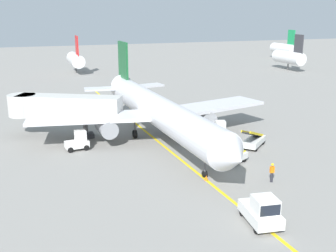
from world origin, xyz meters
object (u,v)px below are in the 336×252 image
Objects in this scene: airliner at (157,110)px; safety_cone_nose_right at (224,131)px; baggage_tug_by_cargo_door at (78,141)px; jet_bridge at (58,107)px; pushback_tug at (262,211)px; belt_loader_aft_hold at (231,157)px; belt_loader_forward_hold at (254,140)px; safety_cone_wingtip_left at (172,127)px; baggage_tug_near_wing at (218,131)px; safety_cone_nose_left at (206,178)px; ground_crew_marshaller at (272,172)px.

airliner reaches higher than safety_cone_nose_right.
jet_bridge is at bearing 103.17° from baggage_tug_by_cargo_door.
pushback_tug reaches higher than safety_cone_nose_right.
belt_loader_aft_hold is at bearing -113.98° from safety_cone_nose_right.
belt_loader_forward_hold reaches higher than pushback_tug.
baggage_tug_by_cargo_door is (1.33, -5.69, -2.62)m from jet_bridge.
belt_loader_aft_hold is at bearing -86.09° from safety_cone_wingtip_left.
belt_loader_aft_hold is (-2.63, -7.91, -0.15)m from baggage_tug_near_wing.
belt_loader_aft_hold is 4.70m from safety_cone_nose_left.
ground_crew_marshaller is (-1.33, -12.87, -0.02)m from baggage_tug_near_wing.
belt_loader_aft_hold is 10.68m from safety_cone_nose_right.
safety_cone_nose_right is (1.71, 1.84, -0.71)m from baggage_tug_near_wing.
safety_cone_nose_right and safety_cone_wingtip_left have the same top height.
pushback_tug is 22.28m from safety_cone_nose_right.
pushback_tug reaches higher than safety_cone_nose_left.
airliner is at bearing 144.85° from belt_loader_forward_hold.
airliner is at bearing 90.88° from safety_cone_nose_left.
jet_bridge is at bearing 112.39° from pushback_tug.
belt_loader_aft_hold is 5.13m from ground_crew_marshaller.
baggage_tug_near_wing is (6.62, -2.13, -2.49)m from airliner.
jet_bridge reaches higher than safety_cone_wingtip_left.
pushback_tug is at bearing -88.82° from airliner.
jet_bridge is at bearing 127.98° from ground_crew_marshaller.
baggage_tug_by_cargo_door is 0.51× the size of belt_loader_aft_hold.
ground_crew_marshaller is at bearing -75.31° from belt_loader_aft_hold.
safety_cone_wingtip_left is (13.39, -1.56, -3.32)m from jet_bridge.
belt_loader_forward_hold is at bearing 37.19° from safety_cone_nose_left.
safety_cone_nose_right is (7.89, 20.82, -0.77)m from pushback_tug.
safety_cone_wingtip_left is at bearing -6.65° from jet_bridge.
belt_loader_forward_hold is 11.25m from safety_cone_wingtip_left.
ground_crew_marshaller is (-3.53, -8.78, 0.13)m from belt_loader_forward_hold.
belt_loader_aft_hold is 11.29× the size of safety_cone_nose_right.
jet_bridge is 19.67m from safety_cone_nose_right.
belt_loader_forward_hold is at bearing -85.20° from safety_cone_nose_right.
belt_loader_aft_hold is at bearing 35.62° from safety_cone_nose_left.
pushback_tug is 7.81m from ground_crew_marshaller.
safety_cone_nose_left is 1.00× the size of safety_cone_wingtip_left.
baggage_tug_by_cargo_door is at bearing -161.11° from safety_cone_wingtip_left.
belt_loader_aft_hold is at bearing 104.69° from ground_crew_marshaller.
safety_cone_nose_left is (-5.10, 2.24, -0.69)m from ground_crew_marshaller.
baggage_tug_near_wing is 15.68m from baggage_tug_by_cargo_door.
belt_loader_forward_hold is (19.15, -11.21, -2.77)m from jet_bridge.
belt_loader_aft_hold is 11.29× the size of safety_cone_wingtip_left.
pushback_tug reaches higher than ground_crew_marshaller.
airliner is 11.12m from belt_loader_aft_hold.
ground_crew_marshaller is at bearing -52.02° from jet_bridge.
safety_cone_nose_left is at bearing -89.12° from airliner.
safety_cone_wingtip_left is (-0.92, 13.48, -0.56)m from belt_loader_aft_hold.
belt_loader_aft_hold is at bearing -35.76° from baggage_tug_by_cargo_door.
safety_cone_wingtip_left is at bearing 79.93° from safety_cone_nose_left.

